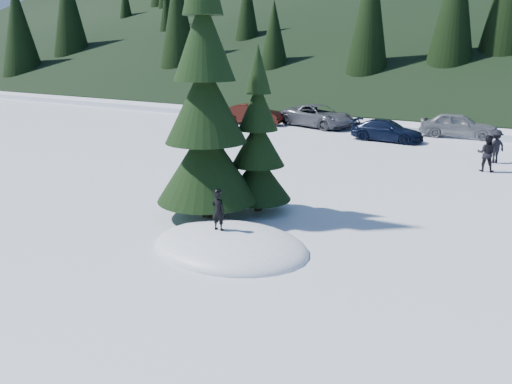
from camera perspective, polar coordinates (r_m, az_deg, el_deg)
The scene contains 12 objects.
ground at distance 13.61m, azimuth -2.95°, elevation -6.38°, with size 200.00×200.00×0.00m, color white.
snow_mound at distance 13.61m, azimuth -2.95°, elevation -6.38°, with size 4.48×3.52×0.96m, color white.
spruce_tall at distance 15.49m, azimuth -5.79°, elevation 8.98°, with size 3.20×3.20×8.60m.
spruce_short at distance 16.21m, azimuth 0.22°, elevation 5.01°, with size 2.20×2.20×5.37m.
child_skier at distance 13.40m, azimuth -4.33°, elevation -2.15°, with size 0.39×0.26×1.07m, color black.
adult_0 at distance 24.25m, azimuth 24.84°, elevation 4.04°, with size 0.79×0.62×1.63m, color black.
adult_2 at distance 26.38m, azimuth 25.68°, elevation 4.73°, with size 1.02×0.59×1.58m, color black.
car_0 at distance 40.23m, azimuth -5.48°, elevation 9.29°, with size 1.56×3.87×1.32m, color black.
car_1 at distance 36.78m, azimuth -0.31°, elevation 8.88°, with size 1.56×4.48×1.47m, color black.
car_2 at distance 35.71m, azimuth 7.08°, elevation 8.62°, with size 2.56×5.55×1.54m, color #52535B.
car_3 at distance 30.78m, azimuth 14.76°, elevation 6.80°, with size 1.73×4.24×1.23m, color black.
car_4 at distance 33.47m, azimuth 22.09°, elevation 7.11°, with size 1.80×4.48×1.53m, color gray.
Camera 1 is at (7.51, -10.13, 5.12)m, focal length 35.00 mm.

